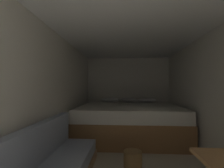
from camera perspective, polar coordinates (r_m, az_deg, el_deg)
The scene contains 7 objects.
ground_plane at distance 2.75m, azimuth 7.23°, elevation -26.86°, with size 7.19×7.19×0.00m, color #B2A893.
wall_back at distance 5.09m, azimuth 5.50°, elevation -2.80°, with size 2.57×0.05×2.09m, color silver.
wall_left at distance 2.72m, azimuth -20.45°, elevation -4.22°, with size 0.05×5.19×2.09m, color silver.
wall_right at distance 2.84m, azimuth 33.46°, elevation -3.96°, with size 0.05×5.19×2.09m, color silver.
ceiling_slab at distance 2.64m, azimuth 7.12°, elevation 19.24°, with size 2.57×5.19×0.05m, color white.
bed at distance 4.12m, azimuth 5.93°, elevation -12.45°, with size 2.35×1.99×0.89m.
wicker_basket at distance 2.74m, azimuth 7.18°, elevation -24.22°, with size 0.28×0.28×0.23m.
Camera 1 is at (-0.14, -0.49, 1.19)m, focal length 26.53 mm.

